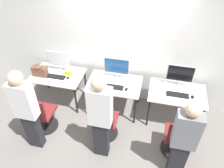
# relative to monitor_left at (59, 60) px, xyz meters

# --- Properties ---
(ground_plane) EXTENTS (20.00, 20.00, 0.00)m
(ground_plane) POSITION_rel_monitor_left_xyz_m (1.24, -0.52, -0.99)
(ground_plane) COLOR slate
(wall_back) EXTENTS (12.00, 0.05, 2.80)m
(wall_back) POSITION_rel_monitor_left_xyz_m (1.24, 0.32, 0.41)
(wall_back) COLOR silver
(wall_back) RESTS_ON ground_plane
(desk_left) EXTENTS (1.08, 0.72, 0.72)m
(desk_left) POSITION_rel_monitor_left_xyz_m (-0.00, -0.16, -0.35)
(desk_left) COLOR silver
(desk_left) RESTS_ON ground_plane
(monitor_left) EXTENTS (0.50, 0.15, 0.46)m
(monitor_left) POSITION_rel_monitor_left_xyz_m (0.00, 0.00, 0.00)
(monitor_left) COLOR #B2B2B7
(monitor_left) RESTS_ON desk_left
(keyboard_left) EXTENTS (0.41, 0.14, 0.02)m
(keyboard_left) POSITION_rel_monitor_left_xyz_m (0.00, -0.25, -0.26)
(keyboard_left) COLOR black
(keyboard_left) RESTS_ON desk_left
(mouse_left) EXTENTS (0.06, 0.09, 0.03)m
(mouse_left) POSITION_rel_monitor_left_xyz_m (0.27, -0.23, -0.25)
(mouse_left) COLOR black
(mouse_left) RESTS_ON desk_left
(office_chair_left) EXTENTS (0.48, 0.48, 0.89)m
(office_chair_left) POSITION_rel_monitor_left_xyz_m (0.00, -1.02, -0.62)
(office_chair_left) COLOR black
(office_chair_left) RESTS_ON ground_plane
(person_left) EXTENTS (0.36, 0.22, 1.69)m
(person_left) POSITION_rel_monitor_left_xyz_m (0.04, -1.39, -0.06)
(person_left) COLOR #232328
(person_left) RESTS_ON ground_plane
(desk_center) EXTENTS (1.08, 0.72, 0.72)m
(desk_center) POSITION_rel_monitor_left_xyz_m (1.24, -0.16, -0.35)
(desk_center) COLOR silver
(desk_center) RESTS_ON ground_plane
(monitor_center) EXTENTS (0.50, 0.15, 0.46)m
(monitor_center) POSITION_rel_monitor_left_xyz_m (1.24, 0.03, 0.00)
(monitor_center) COLOR #B2B2B7
(monitor_center) RESTS_ON desk_center
(keyboard_center) EXTENTS (0.41, 0.14, 0.02)m
(keyboard_center) POSITION_rel_monitor_left_xyz_m (1.24, -0.29, -0.26)
(keyboard_center) COLOR black
(keyboard_center) RESTS_ON desk_center
(mouse_center) EXTENTS (0.06, 0.09, 0.03)m
(mouse_center) POSITION_rel_monitor_left_xyz_m (1.51, -0.31, -0.25)
(mouse_center) COLOR black
(mouse_center) RESTS_ON desk_center
(office_chair_center) EXTENTS (0.48, 0.48, 0.89)m
(office_chair_center) POSITION_rel_monitor_left_xyz_m (1.23, -0.92, -0.62)
(office_chair_center) COLOR black
(office_chair_center) RESTS_ON ground_plane
(person_center) EXTENTS (0.36, 0.23, 1.75)m
(person_center) POSITION_rel_monitor_left_xyz_m (1.27, -1.28, -0.02)
(person_center) COLOR #232328
(person_center) RESTS_ON ground_plane
(desk_right) EXTENTS (1.08, 0.72, 0.72)m
(desk_right) POSITION_rel_monitor_left_xyz_m (2.48, -0.16, -0.35)
(desk_right) COLOR silver
(desk_right) RESTS_ON ground_plane
(monitor_right) EXTENTS (0.50, 0.15, 0.46)m
(monitor_right) POSITION_rel_monitor_left_xyz_m (2.48, 0.06, 0.00)
(monitor_right) COLOR #B2B2B7
(monitor_right) RESTS_ON desk_right
(keyboard_right) EXTENTS (0.41, 0.14, 0.02)m
(keyboard_right) POSITION_rel_monitor_left_xyz_m (2.48, -0.24, -0.26)
(keyboard_right) COLOR black
(keyboard_right) RESTS_ON desk_right
(mouse_right) EXTENTS (0.06, 0.09, 0.03)m
(mouse_right) POSITION_rel_monitor_left_xyz_m (2.75, -0.24, -0.25)
(mouse_right) COLOR black
(mouse_right) RESTS_ON desk_right
(office_chair_right) EXTENTS (0.48, 0.48, 0.89)m
(office_chair_right) POSITION_rel_monitor_left_xyz_m (2.54, -0.99, -0.62)
(office_chair_right) COLOR black
(office_chair_right) RESTS_ON ground_plane
(person_right) EXTENTS (0.36, 0.21, 1.58)m
(person_right) POSITION_rel_monitor_left_xyz_m (2.55, -1.35, -0.13)
(person_right) COLOR #232328
(person_right) RESTS_ON ground_plane
(handbag) EXTENTS (0.30, 0.18, 0.25)m
(handbag) POSITION_rel_monitor_left_xyz_m (-0.32, -0.27, -0.15)
(handbag) COLOR brown
(handbag) RESTS_ON desk_left
(placard_left) EXTENTS (0.16, 0.03, 0.08)m
(placard_left) POSITION_rel_monitor_left_xyz_m (0.24, -0.12, -0.23)
(placard_left) COLOR yellow
(placard_left) RESTS_ON desk_left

